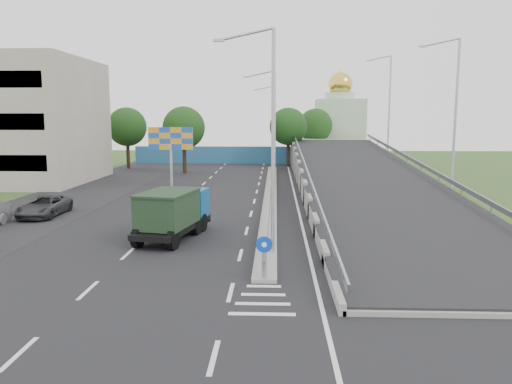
{
  "coord_description": "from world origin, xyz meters",
  "views": [
    {
      "loc": [
        0.42,
        -16.44,
        6.37
      ],
      "look_at": [
        -0.68,
        11.32,
        2.2
      ],
      "focal_mm": 35.0,
      "sensor_mm": 36.0,
      "label": 1
    }
  ],
  "objects_px": {
    "church": "(339,124)",
    "parked_car_c": "(44,206)",
    "sign_bollard": "(264,257)",
    "billboard": "(171,142)",
    "lamp_post_near": "(269,130)",
    "lamp_post_mid": "(272,124)",
    "lamp_post_far": "(274,122)",
    "dump_truck": "(174,211)"
  },
  "relations": [
    {
      "from": "dump_truck",
      "to": "lamp_post_near",
      "type": "bearing_deg",
      "value": -21.25
    },
    {
      "from": "church",
      "to": "lamp_post_far",
      "type": "bearing_deg",
      "value": -125.24
    },
    {
      "from": "sign_bollard",
      "to": "lamp_post_near",
      "type": "distance_m",
      "value": 6.12
    },
    {
      "from": "sign_bollard",
      "to": "billboard",
      "type": "xyz_separation_m",
      "value": [
        -9.0,
        25.83,
        3.15
      ]
    },
    {
      "from": "sign_bollard",
      "to": "dump_truck",
      "type": "relative_size",
      "value": 0.27
    },
    {
      "from": "church",
      "to": "sign_bollard",
      "type": "bearing_deg",
      "value": -99.81
    },
    {
      "from": "lamp_post_near",
      "to": "church",
      "type": "height_order",
      "value": "church"
    },
    {
      "from": "sign_bollard",
      "to": "lamp_post_far",
      "type": "height_order",
      "value": "lamp_post_far"
    },
    {
      "from": "billboard",
      "to": "dump_truck",
      "type": "xyz_separation_m",
      "value": [
        4.03,
        -18.73,
        -2.74
      ]
    },
    {
      "from": "church",
      "to": "parked_car_c",
      "type": "relative_size",
      "value": 2.9
    },
    {
      "from": "church",
      "to": "billboard",
      "type": "height_order",
      "value": "church"
    },
    {
      "from": "lamp_post_mid",
      "to": "church",
      "type": "xyz_separation_m",
      "value": [
        9.89,
        34.0,
        -0.5
      ]
    },
    {
      "from": "lamp_post_mid",
      "to": "lamp_post_far",
      "type": "xyz_separation_m",
      "value": [
        0.0,
        20.0,
        0.0
      ]
    },
    {
      "from": "dump_truck",
      "to": "billboard",
      "type": "bearing_deg",
      "value": 113.69
    },
    {
      "from": "sign_bollard",
      "to": "lamp_post_far",
      "type": "distance_m",
      "value": 44.08
    },
    {
      "from": "lamp_post_mid",
      "to": "dump_truck",
      "type": "distance_m",
      "value": 18.02
    },
    {
      "from": "lamp_post_near",
      "to": "lamp_post_mid",
      "type": "height_order",
      "value": "same"
    },
    {
      "from": "billboard",
      "to": "sign_bollard",
      "type": "bearing_deg",
      "value": -70.79
    },
    {
      "from": "dump_truck",
      "to": "lamp_post_far",
      "type": "bearing_deg",
      "value": 93.67
    },
    {
      "from": "lamp_post_mid",
      "to": "parked_car_c",
      "type": "height_order",
      "value": "lamp_post_mid"
    },
    {
      "from": "lamp_post_near",
      "to": "lamp_post_mid",
      "type": "distance_m",
      "value": 20.0
    },
    {
      "from": "lamp_post_mid",
      "to": "parked_car_c",
      "type": "bearing_deg",
      "value": -142.7
    },
    {
      "from": "lamp_post_far",
      "to": "lamp_post_mid",
      "type": "bearing_deg",
      "value": -90.0
    },
    {
      "from": "lamp_post_mid",
      "to": "lamp_post_far",
      "type": "height_order",
      "value": "same"
    },
    {
      "from": "lamp_post_far",
      "to": "billboard",
      "type": "height_order",
      "value": "lamp_post_far"
    },
    {
      "from": "lamp_post_mid",
      "to": "lamp_post_far",
      "type": "relative_size",
      "value": 1.0
    },
    {
      "from": "billboard",
      "to": "parked_car_c",
      "type": "distance_m",
      "value": 14.76
    },
    {
      "from": "church",
      "to": "billboard",
      "type": "relative_size",
      "value": 2.51
    },
    {
      "from": "lamp_post_far",
      "to": "church",
      "type": "bearing_deg",
      "value": 54.76
    },
    {
      "from": "lamp_post_mid",
      "to": "dump_truck",
      "type": "xyz_separation_m",
      "value": [
        -5.08,
        -16.73,
        -4.36
      ]
    },
    {
      "from": "lamp_post_near",
      "to": "billboard",
      "type": "relative_size",
      "value": 1.83
    },
    {
      "from": "lamp_post_near",
      "to": "billboard",
      "type": "distance_m",
      "value": 23.87
    },
    {
      "from": "sign_bollard",
      "to": "dump_truck",
      "type": "xyz_separation_m",
      "value": [
        -4.97,
        7.1,
        0.41
      ]
    },
    {
      "from": "sign_bollard",
      "to": "dump_truck",
      "type": "bearing_deg",
      "value": 125.0
    },
    {
      "from": "church",
      "to": "parked_car_c",
      "type": "distance_m",
      "value": 51.66
    },
    {
      "from": "lamp_post_mid",
      "to": "dump_truck",
      "type": "bearing_deg",
      "value": -106.9
    },
    {
      "from": "sign_bollard",
      "to": "billboard",
      "type": "bearing_deg",
      "value": 109.21
    },
    {
      "from": "billboard",
      "to": "parked_car_c",
      "type": "xyz_separation_m",
      "value": [
        -5.59,
        -13.2,
        -3.52
      ]
    },
    {
      "from": "dump_truck",
      "to": "parked_car_c",
      "type": "bearing_deg",
      "value": 161.66
    },
    {
      "from": "church",
      "to": "dump_truck",
      "type": "distance_m",
      "value": 53.03
    },
    {
      "from": "sign_bollard",
      "to": "lamp_post_near",
      "type": "bearing_deg",
      "value": 88.36
    },
    {
      "from": "dump_truck",
      "to": "parked_car_c",
      "type": "xyz_separation_m",
      "value": [
        -9.62,
        5.53,
        -0.78
      ]
    }
  ]
}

